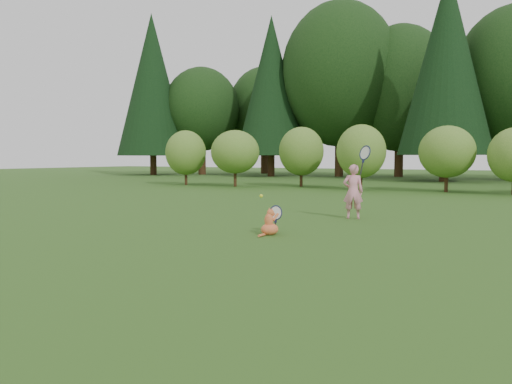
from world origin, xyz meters
The scene contains 6 objects.
ground centered at (0.00, 0.00, 0.00)m, with size 100.00×100.00×0.00m, color #214B15.
shrub_row centered at (0.00, 13.00, 1.40)m, with size 28.00×3.00×2.80m, color #457324, non-canonical shape.
woodland_backdrop centered at (0.00, 23.00, 7.50)m, with size 48.00×10.00×15.00m, color black, non-canonical shape.
child centered at (1.38, 3.14, 0.64)m, with size 0.74×0.52×1.81m.
cat centered at (0.83, 0.19, 0.25)m, with size 0.46×0.69×0.65m.
tennis_ball centered at (-0.08, 1.52, 0.56)m, with size 0.07×0.07×0.07m.
Camera 1 is at (4.90, -7.57, 1.37)m, focal length 35.00 mm.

